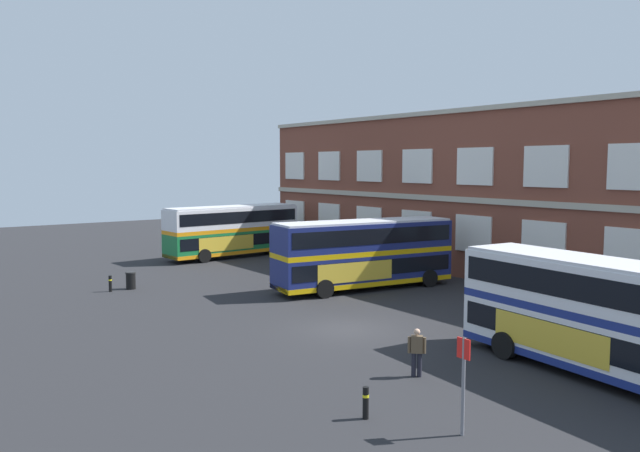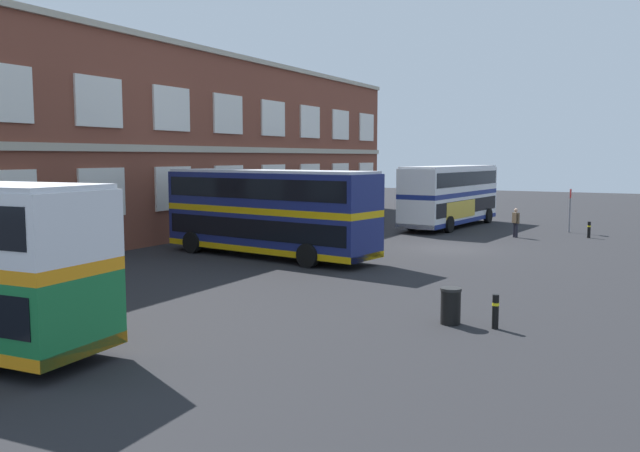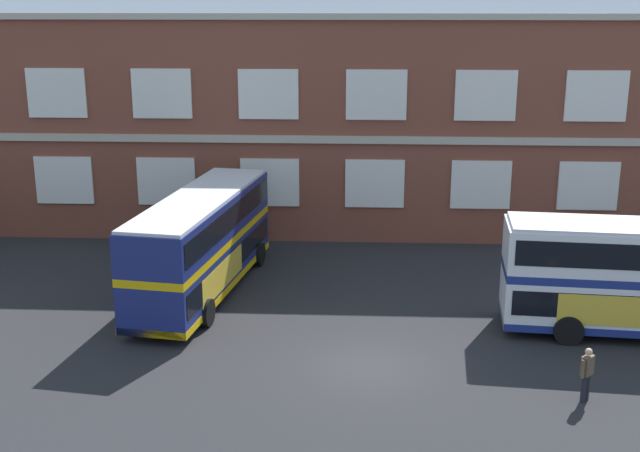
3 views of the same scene
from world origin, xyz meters
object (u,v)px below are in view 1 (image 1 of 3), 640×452
double_decker_middle (364,253)px  bus_stand_flag (463,377)px  double_decker_near (233,230)px  double_decker_far (606,317)px  station_litter_bin (131,280)px  safety_bollard_west (366,402)px  waiting_passenger (417,350)px  safety_bollard_east (110,283)px

double_decker_middle → bus_stand_flag: (17.30, -10.99, -0.51)m
double_decker_near → double_decker_far: bearing=-5.9°
station_litter_bin → bus_stand_flag: bearing=0.5°
double_decker_near → station_litter_bin: (8.19, -11.19, -1.63)m
double_decker_near → station_litter_bin: 13.96m
double_decker_near → safety_bollard_west: size_ratio=11.73×
waiting_passenger → safety_bollard_west: size_ratio=1.79×
station_litter_bin → waiting_passenger: bearing=7.1°
double_decker_near → bus_stand_flag: (33.54, -10.96, -0.51)m
double_decker_near → waiting_passenger: 30.60m
double_decker_near → waiting_passenger: double_decker_near is taller
double_decker_far → bus_stand_flag: bearing=-87.8°
double_decker_near → double_decker_far: (33.25, -3.45, 0.00)m
double_decker_far → bus_stand_flag: double_decker_far is taller
double_decker_far → bus_stand_flag: 7.53m
safety_bollard_east → station_litter_bin: bearing=93.3°
waiting_passenger → safety_bollard_east: size_ratio=1.79×
double_decker_far → double_decker_near: bearing=174.1°
double_decker_far → station_litter_bin: (-25.06, -7.74, -1.63)m
waiting_passenger → bus_stand_flag: size_ratio=0.63×
double_decker_middle → waiting_passenger: bearing=-33.2°
waiting_passenger → safety_bollard_east: 21.45m
double_decker_far → bus_stand_flag: size_ratio=4.14×
bus_stand_flag → safety_bollard_west: 3.01m
station_litter_bin → safety_bollard_west: (22.94, -1.17, -0.03)m
safety_bollard_west → safety_bollard_east: (-22.87, -0.06, 0.00)m
double_decker_far → safety_bollard_west: bearing=-103.4°
double_decker_near → bus_stand_flag: double_decker_near is taller
double_decker_near → double_decker_middle: (16.24, 0.03, 0.00)m
bus_stand_flag → station_litter_bin: size_ratio=2.62×
bus_stand_flag → waiting_passenger: bearing=150.2°
double_decker_far → waiting_passenger: size_ratio=6.58×
bus_stand_flag → safety_bollard_east: bearing=-176.7°
double_decker_far → station_litter_bin: 26.28m
bus_stand_flag → safety_bollard_east: (-25.28, -1.46, -1.14)m
bus_stand_flag → double_decker_far: bearing=92.2°
double_decker_far → safety_bollard_east: double_decker_far is taller
bus_stand_flag → station_litter_bin: (-25.35, -0.23, -1.12)m
bus_stand_flag → safety_bollard_west: bearing=-149.9°
waiting_passenger → station_litter_bin: bearing=-172.9°
double_decker_far → safety_bollard_west: 9.31m
double_decker_far → safety_bollard_east: bearing=-160.3°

